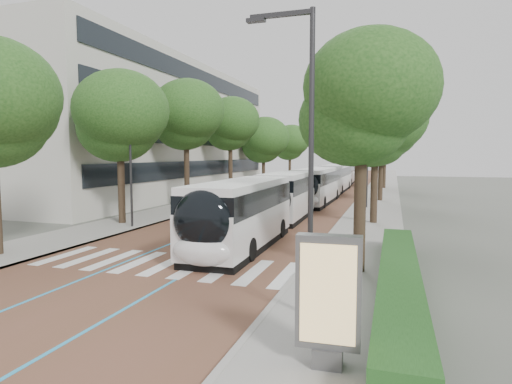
# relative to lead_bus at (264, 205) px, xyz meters

# --- Properties ---
(ground) EXTENTS (160.00, 160.00, 0.00)m
(ground) POSITION_rel_lead_bus_xyz_m (-2.03, -8.66, -1.63)
(ground) COLOR #51544C
(ground) RESTS_ON ground
(road) EXTENTS (11.00, 140.00, 0.02)m
(road) POSITION_rel_lead_bus_xyz_m (-2.03, 31.34, -1.62)
(road) COLOR brown
(road) RESTS_ON ground
(sidewalk_left) EXTENTS (4.00, 140.00, 0.12)m
(sidewalk_left) POSITION_rel_lead_bus_xyz_m (-9.53, 31.34, -1.57)
(sidewalk_left) COLOR gray
(sidewalk_left) RESTS_ON ground
(sidewalk_right) EXTENTS (4.00, 140.00, 0.12)m
(sidewalk_right) POSITION_rel_lead_bus_xyz_m (5.47, 31.34, -1.57)
(sidewalk_right) COLOR gray
(sidewalk_right) RESTS_ON ground
(kerb_left) EXTENTS (0.20, 140.00, 0.14)m
(kerb_left) POSITION_rel_lead_bus_xyz_m (-7.63, 31.34, -1.57)
(kerb_left) COLOR gray
(kerb_left) RESTS_ON ground
(kerb_right) EXTENTS (0.20, 140.00, 0.14)m
(kerb_right) POSITION_rel_lead_bus_xyz_m (3.57, 31.34, -1.57)
(kerb_right) COLOR gray
(kerb_right) RESTS_ON ground
(zebra_crossing) EXTENTS (10.55, 3.60, 0.01)m
(zebra_crossing) POSITION_rel_lead_bus_xyz_m (-1.83, -7.66, -1.60)
(zebra_crossing) COLOR silver
(zebra_crossing) RESTS_ON ground
(lane_line_left) EXTENTS (0.12, 126.00, 0.01)m
(lane_line_left) POSITION_rel_lead_bus_xyz_m (-3.63, 31.34, -1.60)
(lane_line_left) COLOR #2896CC
(lane_line_left) RESTS_ON road
(lane_line_right) EXTENTS (0.12, 126.00, 0.01)m
(lane_line_right) POSITION_rel_lead_bus_xyz_m (-0.43, 31.34, -1.60)
(lane_line_right) COLOR #2896CC
(lane_line_right) RESTS_ON road
(office_building) EXTENTS (18.11, 40.00, 14.00)m
(office_building) POSITION_rel_lead_bus_xyz_m (-21.51, 19.34, 5.37)
(office_building) COLOR #B9B7AC
(office_building) RESTS_ON ground
(hedge) EXTENTS (1.20, 14.00, 0.80)m
(hedge) POSITION_rel_lead_bus_xyz_m (7.07, -8.66, -1.11)
(hedge) COLOR #1A4317
(hedge) RESTS_ON sidewalk_right
(streetlight_near) EXTENTS (1.82, 0.20, 8.00)m
(streetlight_near) POSITION_rel_lead_bus_xyz_m (4.59, -11.66, 3.19)
(streetlight_near) COLOR #2A2A2C
(streetlight_near) RESTS_ON sidewalk_right
(streetlight_far) EXTENTS (1.82, 0.20, 8.00)m
(streetlight_far) POSITION_rel_lead_bus_xyz_m (4.59, 13.34, 3.19)
(streetlight_far) COLOR #2A2A2C
(streetlight_far) RESTS_ON sidewalk_right
(lamp_post_left) EXTENTS (0.14, 0.14, 8.00)m
(lamp_post_left) POSITION_rel_lead_bus_xyz_m (-8.13, -0.66, 2.49)
(lamp_post_left) COLOR #2A2A2C
(lamp_post_left) RESTS_ON sidewalk_left
(trees_left) EXTENTS (6.28, 60.79, 9.97)m
(trees_left) POSITION_rel_lead_bus_xyz_m (-9.53, 17.73, 5.00)
(trees_left) COLOR black
(trees_left) RESTS_ON ground
(trees_right) EXTENTS (5.99, 47.34, 8.62)m
(trees_right) POSITION_rel_lead_bus_xyz_m (5.67, 16.39, 4.37)
(trees_right) COLOR black
(trees_right) RESTS_ON ground
(lead_bus) EXTENTS (2.79, 18.43, 3.20)m
(lead_bus) POSITION_rel_lead_bus_xyz_m (0.00, 0.00, 0.00)
(lead_bus) COLOR black
(lead_bus) RESTS_ON ground
(bus_queued_0) EXTENTS (2.68, 12.43, 3.20)m
(bus_queued_0) POSITION_rel_lead_bus_xyz_m (0.26, 15.69, -0.00)
(bus_queued_0) COLOR silver
(bus_queued_0) RESTS_ON ground
(bus_queued_1) EXTENTS (2.61, 12.41, 3.20)m
(bus_queued_1) POSITION_rel_lead_bus_xyz_m (0.15, 29.12, -0.00)
(bus_queued_1) COLOR silver
(bus_queued_1) RESTS_ON ground
(bus_queued_2) EXTENTS (2.81, 12.45, 3.20)m
(bus_queued_2) POSITION_rel_lead_bus_xyz_m (-0.18, 42.28, -0.00)
(bus_queued_2) COLOR silver
(bus_queued_2) RESTS_ON ground
(bus_queued_3) EXTENTS (3.00, 12.49, 3.20)m
(bus_queued_3) POSITION_rel_lead_bus_xyz_m (0.11, 55.08, -0.00)
(bus_queued_3) COLOR silver
(bus_queued_3) RESTS_ON ground
(ad_panel) EXTENTS (1.32, 0.53, 2.71)m
(ad_panel) POSITION_rel_lead_bus_xyz_m (5.62, -14.20, -0.09)
(ad_panel) COLOR #59595B
(ad_panel) RESTS_ON sidewalk_right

